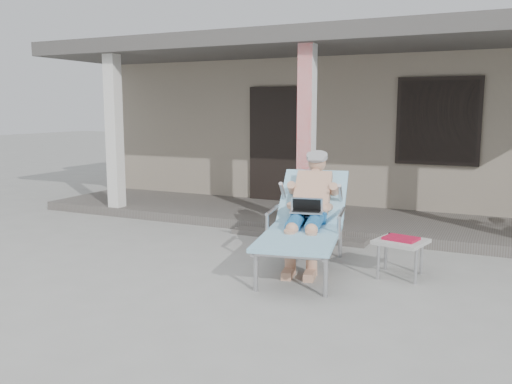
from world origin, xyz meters
The scene contains 7 objects.
ground centered at (0.00, 0.00, 0.00)m, with size 60.00×60.00×0.00m, color #9E9E99.
house centered at (0.00, 6.50, 1.67)m, with size 10.40×5.40×3.30m.
porch_deck centered at (0.00, 3.00, 0.07)m, with size 10.00×2.00×0.15m, color #605B56.
porch_overhang centered at (0.00, 2.95, 2.79)m, with size 10.00×2.30×2.85m.
porch_step centered at (0.00, 1.85, 0.04)m, with size 2.00×0.30×0.07m, color #605B56.
lounger centered at (0.55, 0.67, 0.87)m, with size 1.19×2.24×1.41m.
side_table centered at (1.66, 0.67, 0.38)m, with size 0.60×0.60×0.45m.
Camera 1 is at (2.67, -5.28, 1.85)m, focal length 38.00 mm.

